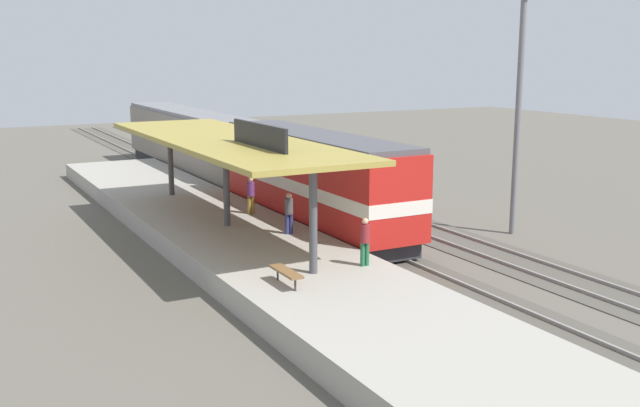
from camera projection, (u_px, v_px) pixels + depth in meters
ground_plane at (358, 229)px, 35.30m from camera, size 120.00×120.00×0.00m
track_near at (321, 233)px, 34.37m from camera, size 3.20×110.00×0.16m
track_far at (403, 222)px, 36.50m from camera, size 3.20×110.00×0.16m
platform at (228, 236)px, 32.16m from camera, size 6.00×44.00×0.90m
station_canopy at (226, 142)px, 31.27m from camera, size 5.20×18.00×4.70m
platform_bench at (286, 272)px, 23.73m from camera, size 0.44×1.70×0.50m
locomotive at (314, 180)px, 34.53m from camera, size 2.93×14.43×4.44m
passenger_carriage_single at (190, 142)px, 50.10m from camera, size 2.90×20.00×4.24m
light_mast at (522, 48)px, 32.71m from camera, size 1.10×1.10×11.70m
person_waiting at (289, 211)px, 30.41m from camera, size 0.34×0.34×1.71m
person_walking at (251, 193)px, 34.22m from camera, size 0.34×0.34×1.71m
person_boarding at (365, 239)px, 25.83m from camera, size 0.34×0.34×1.71m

